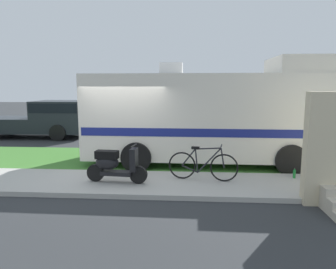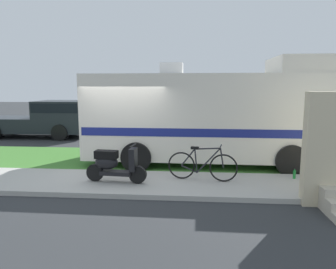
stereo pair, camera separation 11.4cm
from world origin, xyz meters
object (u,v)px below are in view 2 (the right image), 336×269
bicycle (202,165)px  pickup_truck_near (47,118)px  bottle_green (294,174)px  scooter (114,164)px  motorhome_rv (211,115)px

bicycle → pickup_truck_near: 10.31m
bicycle → pickup_truck_near: (-7.47, 7.10, 0.45)m
bicycle → bottle_green: (2.41, 0.34, -0.28)m
bicycle → pickup_truck_near: size_ratio=0.33×
scooter → bicycle: 2.24m
bicycle → bottle_green: bearing=8.1°
motorhome_rv → bottle_green: size_ratio=27.93×
bottle_green → bicycle: bearing=-171.9°
bicycle → bottle_green: size_ratio=6.53×
scooter → bicycle: (2.21, 0.34, -0.07)m
bottle_green → pickup_truck_near: bearing=145.6°
scooter → bottle_green: scooter is taller
motorhome_rv → pickup_truck_near: 9.21m
motorhome_rv → bottle_green: 3.12m
pickup_truck_near → bottle_green: bearing=-34.4°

